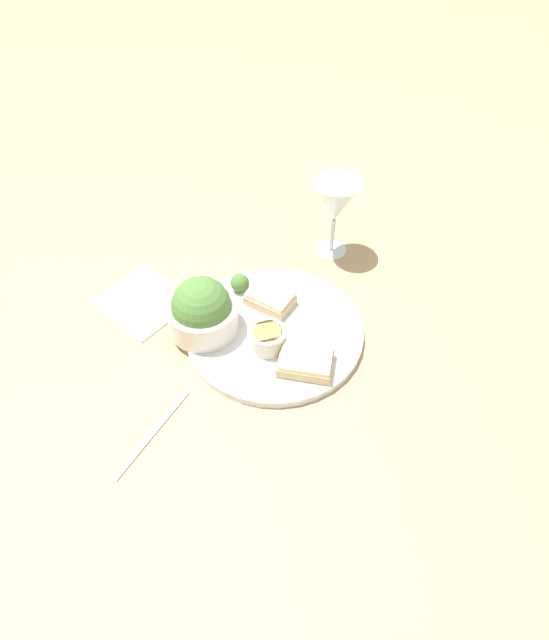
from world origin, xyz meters
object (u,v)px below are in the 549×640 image
salad_bowl (202,311)px  fork (153,432)px  sauce_ramekin (267,337)px  wine_glass (336,204)px  cheese_toast_near (306,362)px  cheese_toast_far (270,299)px  napkin (143,301)px

salad_bowl → fork: salad_bowl is taller
sauce_ramekin → wine_glass: bearing=72.9°
cheese_toast_near → cheese_toast_far: size_ratio=0.92×
salad_bowl → sauce_ramekin: (0.11, -0.02, -0.02)m
cheese_toast_far → fork: 0.30m
salad_bowl → fork: 0.21m
cheese_toast_near → napkin: cheese_toast_near is taller
wine_glass → cheese_toast_far: bearing=-118.0°
salad_bowl → wine_glass: 0.32m
napkin → salad_bowl: bearing=-23.0°
cheese_toast_near → salad_bowl: bearing=162.5°
sauce_ramekin → cheese_toast_near: sauce_ramekin is taller
salad_bowl → cheese_toast_near: 0.19m
cheese_toast_far → fork: (-0.13, -0.27, -0.02)m
salad_bowl → cheese_toast_near: (0.18, -0.06, -0.03)m
sauce_ramekin → cheese_toast_far: size_ratio=0.63×
salad_bowl → fork: size_ratio=0.74×
wine_glass → fork: bearing=-116.4°
wine_glass → salad_bowl: bearing=-128.0°
salad_bowl → cheese_toast_far: 0.13m
cheese_toast_far → cheese_toast_near: bearing=-58.9°
sauce_ramekin → fork: size_ratio=0.38×
cheese_toast_near → fork: (-0.21, -0.14, -0.02)m
cheese_toast_near → napkin: 0.33m
napkin → fork: size_ratio=1.25×
wine_glass → napkin: bearing=-148.9°
wine_glass → sauce_ramekin: bearing=-107.1°
salad_bowl → wine_glass: (0.20, 0.25, 0.06)m
cheese_toast_near → fork: size_ratio=0.56×
cheese_toast_near → fork: 0.25m
wine_glass → fork: wine_glass is taller
cheese_toast_far → fork: bearing=-115.4°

